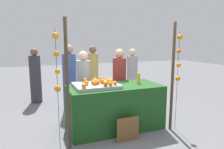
# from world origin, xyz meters

# --- Properties ---
(ground_plane) EXTENTS (24.00, 24.00, 0.00)m
(ground_plane) POSITION_xyz_m (0.00, 0.00, 0.00)
(ground_plane) COLOR slate
(stall_counter) EXTENTS (1.85, 0.89, 0.88)m
(stall_counter) POSITION_xyz_m (0.00, 0.00, 0.44)
(stall_counter) COLOR #1E4C1E
(stall_counter) RESTS_ON ground_plane
(orange_tray) EXTENTS (0.83, 0.70, 0.06)m
(orange_tray) POSITION_xyz_m (-0.38, 0.02, 0.91)
(orange_tray) COLOR #9EA0A5
(orange_tray) RESTS_ON stall_counter
(orange_0) EXTENTS (0.08, 0.08, 0.08)m
(orange_0) POSITION_xyz_m (-0.11, 0.18, 0.97)
(orange_0) COLOR orange
(orange_0) RESTS_ON orange_tray
(orange_1) EXTENTS (0.07, 0.07, 0.07)m
(orange_1) POSITION_xyz_m (-0.43, -0.07, 0.97)
(orange_1) COLOR orange
(orange_1) RESTS_ON orange_tray
(orange_2) EXTENTS (0.09, 0.09, 0.09)m
(orange_2) POSITION_xyz_m (-0.36, -0.01, 0.98)
(orange_2) COLOR orange
(orange_2) RESTS_ON orange_tray
(orange_3) EXTENTS (0.08, 0.08, 0.08)m
(orange_3) POSITION_xyz_m (-0.44, 0.02, 0.98)
(orange_3) COLOR orange
(orange_3) RESTS_ON orange_tray
(orange_4) EXTENTS (0.09, 0.09, 0.09)m
(orange_4) POSITION_xyz_m (-0.58, -0.03, 0.98)
(orange_4) COLOR orange
(orange_4) RESTS_ON orange_tray
(orange_5) EXTENTS (0.08, 0.08, 0.08)m
(orange_5) POSITION_xyz_m (-0.26, 0.03, 0.98)
(orange_5) COLOR orange
(orange_5) RESTS_ON orange_tray
(orange_6) EXTENTS (0.08, 0.08, 0.08)m
(orange_6) POSITION_xyz_m (-0.15, 0.02, 0.98)
(orange_6) COLOR orange
(orange_6) RESTS_ON orange_tray
(orange_7) EXTENTS (0.09, 0.09, 0.09)m
(orange_7) POSITION_xyz_m (-0.34, 0.22, 0.98)
(orange_7) COLOR orange
(orange_7) RESTS_ON orange_tray
(orange_8) EXTENTS (0.08, 0.08, 0.08)m
(orange_8) POSITION_xyz_m (-0.19, -0.26, 0.98)
(orange_8) COLOR orange
(orange_8) RESTS_ON orange_tray
(orange_9) EXTENTS (0.09, 0.09, 0.09)m
(orange_9) POSITION_xyz_m (-0.28, -0.24, 0.98)
(orange_9) COLOR orange
(orange_9) RESTS_ON orange_tray
(orange_10) EXTENTS (0.07, 0.07, 0.07)m
(orange_10) POSITION_xyz_m (-0.21, -0.06, 0.97)
(orange_10) COLOR orange
(orange_10) RESTS_ON orange_tray
(orange_11) EXTENTS (0.08, 0.08, 0.08)m
(orange_11) POSITION_xyz_m (-0.19, 0.29, 0.98)
(orange_11) COLOR orange
(orange_11) RESTS_ON orange_tray
(orange_12) EXTENTS (0.08, 0.08, 0.08)m
(orange_12) POSITION_xyz_m (-0.38, 0.10, 0.98)
(orange_12) COLOR orange
(orange_12) RESTS_ON orange_tray
(orange_13) EXTENTS (0.09, 0.09, 0.09)m
(orange_13) POSITION_xyz_m (-0.68, -0.25, 0.98)
(orange_13) COLOR orange
(orange_13) RESTS_ON orange_tray
(orange_14) EXTENTS (0.08, 0.08, 0.08)m
(orange_14) POSITION_xyz_m (-0.10, -0.04, 0.98)
(orange_14) COLOR orange
(orange_14) RESTS_ON orange_tray
(orange_15) EXTENTS (0.08, 0.08, 0.08)m
(orange_15) POSITION_xyz_m (-0.03, 0.12, 0.98)
(orange_15) COLOR orange
(orange_15) RESTS_ON orange_tray
(orange_16) EXTENTS (0.08, 0.08, 0.08)m
(orange_16) POSITION_xyz_m (-0.08, -0.20, 0.97)
(orange_16) COLOR orange
(orange_16) RESTS_ON orange_tray
(orange_17) EXTENTS (0.08, 0.08, 0.08)m
(orange_17) POSITION_xyz_m (-0.53, 0.28, 0.98)
(orange_17) COLOR orange
(orange_17) RESTS_ON orange_tray
(juice_bottle) EXTENTS (0.07, 0.07, 0.23)m
(juice_bottle) POSITION_xyz_m (0.54, 0.01, 0.98)
(juice_bottle) COLOR orange
(juice_bottle) RESTS_ON stall_counter
(chalkboard_sign) EXTENTS (0.42, 0.03, 0.44)m
(chalkboard_sign) POSITION_xyz_m (0.00, -0.61, 0.21)
(chalkboard_sign) COLOR brown
(chalkboard_sign) RESTS_ON ground_plane
(vendor_left) EXTENTS (0.31, 0.31, 1.54)m
(vendor_left) POSITION_xyz_m (-0.46, 0.68, 0.72)
(vendor_left) COLOR #99999E
(vendor_left) RESTS_ON ground_plane
(vendor_right) EXTENTS (0.32, 0.32, 1.58)m
(vendor_right) POSITION_xyz_m (0.39, 0.66, 0.73)
(vendor_right) COLOR maroon
(vendor_right) RESTS_ON ground_plane
(crowd_person_0) EXTENTS (0.33, 0.33, 1.67)m
(crowd_person_0) POSITION_xyz_m (-0.65, 1.41, 0.78)
(crowd_person_0) COLOR #384C8C
(crowd_person_0) RESTS_ON ground_plane
(crowd_person_1) EXTENTS (0.32, 0.32, 1.62)m
(crowd_person_1) POSITION_xyz_m (0.20, 2.21, 0.75)
(crowd_person_1) COLOR tan
(crowd_person_1) RESTS_ON ground_plane
(crowd_person_2) EXTENTS (0.31, 0.31, 1.56)m
(crowd_person_2) POSITION_xyz_m (-1.44, 2.47, 0.73)
(crowd_person_2) COLOR #333338
(crowd_person_2) RESTS_ON ground_plane
(crowd_person_3) EXTENTS (0.31, 0.31, 1.54)m
(crowd_person_3) POSITION_xyz_m (1.21, 1.59, 0.72)
(crowd_person_3) COLOR #99999E
(crowd_person_3) RESTS_ON ground_plane
(canopy_post_left) EXTENTS (0.06, 0.06, 2.10)m
(canopy_post_left) POSITION_xyz_m (-1.01, -0.48, 1.05)
(canopy_post_left) COLOR #473828
(canopy_post_left) RESTS_ON ground_plane
(canopy_post_right) EXTENTS (0.06, 0.06, 2.10)m
(canopy_post_right) POSITION_xyz_m (1.01, -0.48, 1.05)
(canopy_post_right) COLOR #473828
(canopy_post_right) RESTS_ON ground_plane
(garland_strand_left) EXTENTS (0.10, 0.11, 1.92)m
(garland_strand_left) POSITION_xyz_m (-1.16, -0.52, 1.41)
(garland_strand_left) COLOR #2D4C23
(garland_strand_left) RESTS_ON ground_plane
(garland_strand_right) EXTENTS (0.10, 0.10, 1.92)m
(garland_strand_right) POSITION_xyz_m (1.12, -0.50, 1.43)
(garland_strand_right) COLOR #2D4C23
(garland_strand_right) RESTS_ON ground_plane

